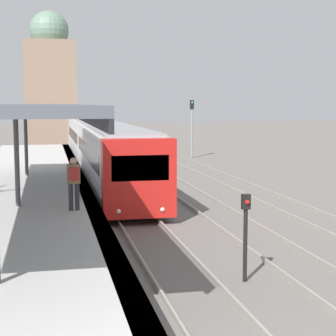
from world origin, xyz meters
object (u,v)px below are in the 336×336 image
object	(u,v)px
train_near	(90,137)
signal_mast_far	(192,121)
person_on_platform	(74,179)
signal_post_near	(246,228)

from	to	relation	value
train_near	signal_mast_far	world-z (taller)	signal_mast_far
person_on_platform	signal_mast_far	bearing A→B (deg)	67.65
signal_post_near	signal_mast_far	xyz separation A→B (m)	(6.46, 30.08, 1.57)
person_on_platform	signal_mast_far	size ratio (longest dim) A/B	0.37
train_near	person_on_platform	bearing A→B (deg)	-95.42
signal_mast_far	train_near	bearing A→B (deg)	-177.53
signal_post_near	person_on_platform	bearing A→B (deg)	126.69
person_on_platform	signal_mast_far	world-z (taller)	signal_mast_far
train_near	signal_mast_far	bearing A→B (deg)	2.47
person_on_platform	signal_post_near	xyz separation A→B (m)	(3.81, -5.11, -0.61)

